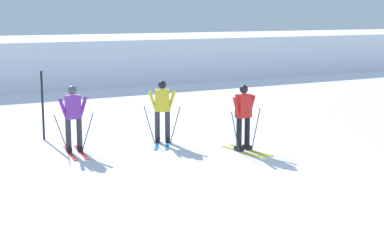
# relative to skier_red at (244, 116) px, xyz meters

# --- Properties ---
(ground_plane) EXTENTS (120.00, 120.00, 0.00)m
(ground_plane) POSITION_rel_skier_red_xyz_m (-2.00, -3.94, -0.92)
(ground_plane) COLOR white
(far_snow_ridge) EXTENTS (80.00, 8.80, 2.24)m
(far_snow_ridge) POSITION_rel_skier_red_xyz_m (-2.00, 17.99, 0.21)
(far_snow_ridge) COLOR white
(far_snow_ridge) RESTS_ON ground
(skier_red) EXTENTS (1.00, 1.64, 1.71)m
(skier_red) POSITION_rel_skier_red_xyz_m (0.00, 0.00, 0.00)
(skier_red) COLOR gold
(skier_red) RESTS_ON ground
(skier_yellow) EXTENTS (1.08, 1.59, 1.71)m
(skier_yellow) POSITION_rel_skier_red_xyz_m (-1.42, 1.86, -0.00)
(skier_yellow) COLOR #237AC6
(skier_yellow) RESTS_ON ground
(skier_purple) EXTENTS (1.00, 1.63, 1.71)m
(skier_purple) POSITION_rel_skier_red_xyz_m (-3.88, 1.94, -0.00)
(skier_purple) COLOR red
(skier_purple) RESTS_ON ground
(trail_marker_pole) EXTENTS (0.06, 0.06, 1.94)m
(trail_marker_pole) POSITION_rel_skier_red_xyz_m (-4.19, 3.78, 0.06)
(trail_marker_pole) COLOR black
(trail_marker_pole) RESTS_ON ground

